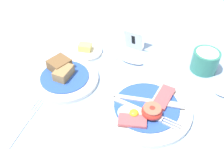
% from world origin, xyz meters
% --- Properties ---
extents(ground_plane, '(3.00, 3.00, 0.00)m').
position_xyz_m(ground_plane, '(0.00, 0.00, 0.00)').
color(ground_plane, '#93B2DB').
extents(breakfast_plate, '(0.23, 0.23, 0.04)m').
position_xyz_m(breakfast_plate, '(0.08, -0.01, 0.01)').
color(breakfast_plate, silver).
rests_on(breakfast_plate, ground_plane).
extents(bread_plate, '(0.20, 0.20, 0.05)m').
position_xyz_m(bread_plate, '(-0.18, 0.02, 0.01)').
color(bread_plate, silver).
rests_on(bread_plate, ground_plane).
extents(sugar_cup, '(0.08, 0.08, 0.06)m').
position_xyz_m(sugar_cup, '(0.19, 0.22, 0.03)').
color(sugar_cup, '#337F6B').
rests_on(sugar_cup, ground_plane).
extents(butter_dish, '(0.11, 0.11, 0.03)m').
position_xyz_m(butter_dish, '(-0.18, 0.16, 0.01)').
color(butter_dish, silver).
rests_on(butter_dish, ground_plane).
extents(number_card, '(0.06, 0.05, 0.07)m').
position_xyz_m(number_card, '(-0.04, 0.25, 0.04)').
color(number_card, white).
rests_on(number_card, ground_plane).
extents(teaspoon_by_saucer, '(0.19, 0.04, 0.01)m').
position_xyz_m(teaspoon_by_saucer, '(0.25, 0.13, 0.01)').
color(teaspoon_by_saucer, silver).
rests_on(teaspoon_by_saucer, ground_plane).
extents(teaspoon_near_cup, '(0.19, 0.03, 0.01)m').
position_xyz_m(teaspoon_near_cup, '(-0.04, 0.17, 0.01)').
color(teaspoon_near_cup, silver).
rests_on(teaspoon_near_cup, ground_plane).
extents(fork_on_cloth, '(0.03, 0.19, 0.01)m').
position_xyz_m(fork_on_cloth, '(-0.19, -0.17, 0.00)').
color(fork_on_cloth, silver).
rests_on(fork_on_cloth, ground_plane).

